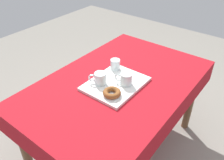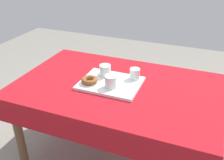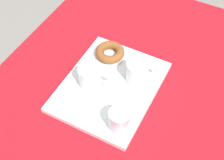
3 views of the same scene
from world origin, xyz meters
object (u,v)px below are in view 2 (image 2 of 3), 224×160
object	(u,v)px
tea_mug_right	(111,82)
water_glass_near	(135,74)
tea_mug_left	(105,71)
donut_plate_left	(90,83)
serving_tray	(111,83)
sugar_donut_left	(89,80)
dining_table	(116,95)

from	to	relation	value
tea_mug_right	water_glass_near	bearing A→B (deg)	-122.73
tea_mug_left	donut_plate_left	distance (m)	0.16
donut_plate_left	serving_tray	bearing A→B (deg)	-152.11
serving_tray	tea_mug_right	world-z (taller)	tea_mug_right
tea_mug_left	sugar_donut_left	bearing A→B (deg)	69.13
dining_table	sugar_donut_left	distance (m)	0.23
dining_table	sugar_donut_left	xyz separation A→B (m)	(0.17, 0.08, 0.13)
dining_table	tea_mug_left	size ratio (longest dim) A/B	12.53
tea_mug_left	water_glass_near	bearing A→B (deg)	-171.17
water_glass_near	sugar_donut_left	distance (m)	0.33
tea_mug_right	donut_plate_left	distance (m)	0.17
dining_table	donut_plate_left	bearing A→B (deg)	24.78
tea_mug_right	sugar_donut_left	size ratio (longest dim) A/B	1.05
dining_table	serving_tray	bearing A→B (deg)	13.95
dining_table	donut_plate_left	xyz separation A→B (m)	(0.17, 0.08, 0.11)
serving_tray	sugar_donut_left	world-z (taller)	sugar_donut_left
tea_mug_right	water_glass_near	xyz separation A→B (m)	(-0.12, -0.18, -0.00)
serving_tray	donut_plate_left	size ratio (longest dim) A/B	3.42
tea_mug_left	water_glass_near	size ratio (longest dim) A/B	1.43
serving_tray	sugar_donut_left	size ratio (longest dim) A/B	3.59
dining_table	sugar_donut_left	bearing A→B (deg)	24.78
tea_mug_right	dining_table	bearing A→B (deg)	-99.37
dining_table	serving_tray	world-z (taller)	serving_tray
serving_tray	tea_mug_right	size ratio (longest dim) A/B	3.43
tea_mug_right	water_glass_near	size ratio (longest dim) A/B	1.54
water_glass_near	tea_mug_left	bearing A→B (deg)	8.83
serving_tray	water_glass_near	xyz separation A→B (m)	(-0.14, -0.11, 0.05)
water_glass_near	donut_plate_left	world-z (taller)	water_glass_near
dining_table	tea_mug_right	size ratio (longest dim) A/B	11.65
tea_mug_left	water_glass_near	distance (m)	0.22
tea_mug_left	dining_table	bearing A→B (deg)	150.07
serving_tray	donut_plate_left	xyz separation A→B (m)	(0.13, 0.07, 0.01)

